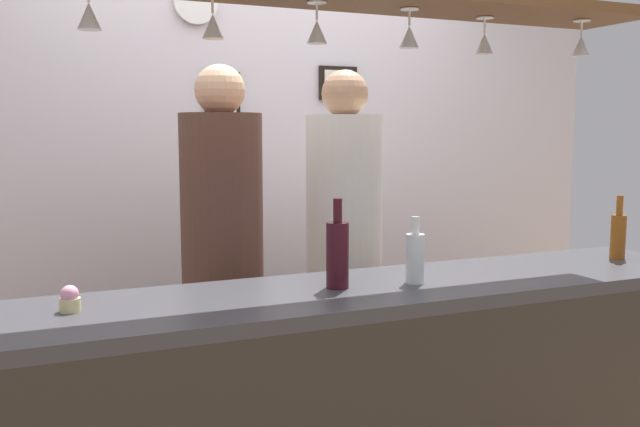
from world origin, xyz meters
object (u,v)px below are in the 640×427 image
object	(u,v)px
cupcake	(70,299)
picture_frame_upper_small	(338,83)
bottle_wine_dark_red	(338,253)
bottle_beer_amber_tall	(618,235)
person_left_brown_shirt	(222,234)
bottle_soda_clear	(415,257)
wall_clock	(196,1)
person_right_white_patterned_shirt	(344,227)
picture_frame_crest	(223,98)

from	to	relation	value
cupcake	picture_frame_upper_small	size ratio (longest dim) A/B	0.35
bottle_wine_dark_red	picture_frame_upper_small	distance (m)	1.67
bottle_beer_amber_tall	cupcake	distance (m)	2.11
person_left_brown_shirt	cupcake	world-z (taller)	person_left_brown_shirt
bottle_soda_clear	bottle_wine_dark_red	bearing A→B (deg)	171.91
person_left_brown_shirt	wall_clock	bearing A→B (deg)	84.19
person_right_white_patterned_shirt	cupcake	size ratio (longest dim) A/B	22.46
bottle_soda_clear	person_left_brown_shirt	bearing A→B (deg)	121.83
person_right_white_patterned_shirt	picture_frame_crest	size ratio (longest dim) A/B	6.74
bottle_beer_amber_tall	bottle_wine_dark_red	distance (m)	1.27
person_left_brown_shirt	person_right_white_patterned_shirt	distance (m)	0.56
bottle_wine_dark_red	person_left_brown_shirt	bearing A→B (deg)	105.22
bottle_beer_amber_tall	bottle_wine_dark_red	size ratio (longest dim) A/B	0.87
picture_frame_upper_small	wall_clock	bearing A→B (deg)	-179.54
picture_frame_upper_small	bottle_beer_amber_tall	bearing A→B (deg)	-65.67
person_left_brown_shirt	picture_frame_crest	size ratio (longest dim) A/B	6.75
picture_frame_upper_small	picture_frame_crest	distance (m)	0.65
bottle_wine_dark_red	cupcake	bearing A→B (deg)	177.71
bottle_soda_clear	wall_clock	bearing A→B (deg)	105.74
person_right_white_patterned_shirt	picture_frame_upper_small	distance (m)	1.00
cupcake	picture_frame_crest	xyz separation A→B (m)	(0.84, 1.36, 0.65)
person_left_brown_shirt	person_right_white_patterned_shirt	bearing A→B (deg)	0.00
bottle_wine_dark_red	picture_frame_upper_small	world-z (taller)	picture_frame_upper_small
cupcake	wall_clock	distance (m)	1.89
bottle_wine_dark_red	picture_frame_upper_small	size ratio (longest dim) A/B	1.36
cupcake	wall_clock	size ratio (longest dim) A/B	0.35
picture_frame_crest	wall_clock	bearing A→B (deg)	-177.22
bottle_soda_clear	picture_frame_crest	size ratio (longest dim) A/B	0.88
bottle_beer_amber_tall	wall_clock	size ratio (longest dim) A/B	1.18
bottle_beer_amber_tall	wall_clock	distance (m)	2.22
picture_frame_upper_small	wall_clock	xyz separation A→B (m)	(-0.77, -0.01, 0.37)
bottle_beer_amber_tall	bottle_soda_clear	size ratio (longest dim) A/B	1.13
cupcake	picture_frame_upper_small	world-z (taller)	picture_frame_upper_small
person_right_white_patterned_shirt	cupcake	world-z (taller)	person_right_white_patterned_shirt
wall_clock	bottle_soda_clear	bearing A→B (deg)	-74.26
bottle_beer_amber_tall	picture_frame_crest	xyz separation A→B (m)	(-1.27, 1.37, 0.58)
picture_frame_upper_small	wall_clock	distance (m)	0.86
person_right_white_patterned_shirt	picture_frame_crest	xyz separation A→B (m)	(-0.36, 0.68, 0.59)
person_left_brown_shirt	wall_clock	size ratio (longest dim) A/B	7.98
person_left_brown_shirt	person_right_white_patterned_shirt	xyz separation A→B (m)	(0.56, 0.00, -0.00)
bottle_beer_amber_tall	picture_frame_upper_small	bearing A→B (deg)	114.33
wall_clock	bottle_beer_amber_tall	bearing A→B (deg)	-44.48
bottle_wine_dark_red	picture_frame_crest	size ratio (longest dim) A/B	1.15
picture_frame_upper_small	picture_frame_crest	world-z (taller)	picture_frame_upper_small
bottle_beer_amber_tall	picture_frame_upper_small	distance (m)	1.65
person_left_brown_shirt	bottle_beer_amber_tall	distance (m)	1.62
person_left_brown_shirt	bottle_beer_amber_tall	xyz separation A→B (m)	(1.46, -0.70, 0.01)
person_left_brown_shirt	person_right_white_patterned_shirt	world-z (taller)	person_left_brown_shirt
bottle_wine_dark_red	picture_frame_upper_small	xyz separation A→B (m)	(0.64, 1.39, 0.65)
picture_frame_upper_small	person_right_white_patterned_shirt	bearing A→B (deg)	-112.51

